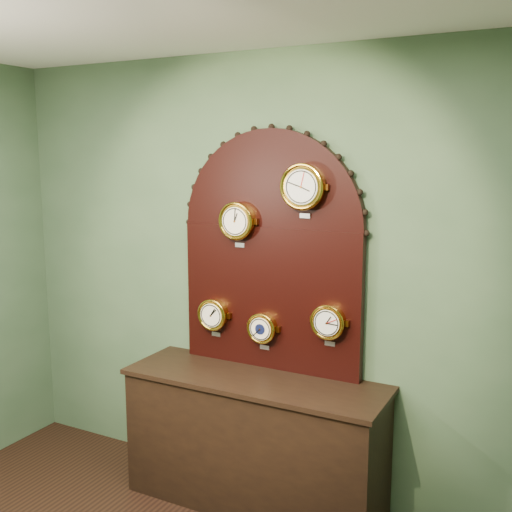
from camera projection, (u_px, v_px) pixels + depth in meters
The scene contains 8 objects.
wall_back at pixel (274, 278), 3.85m from camera, with size 4.00×4.00×0.00m, color #456142.
shop_counter at pixel (255, 443), 3.78m from camera, with size 1.60×0.50×0.80m, color black.
display_board at pixel (271, 244), 3.77m from camera, with size 1.26×0.06×1.53m.
roman_clock at pixel (237, 221), 3.78m from camera, with size 0.24×0.08×0.29m.
arabic_clock at pixel (303, 187), 3.54m from camera, with size 0.28×0.08×0.32m.
hygrometer at pixel (213, 314), 3.97m from camera, with size 0.21×0.08×0.26m.
barometer at pixel (262, 328), 3.81m from camera, with size 0.20×0.08×0.25m.
tide_clock at pixel (328, 322), 3.59m from camera, with size 0.21×0.08×0.26m.
Camera 1 is at (1.65, -0.89, 2.18)m, focal length 42.72 mm.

